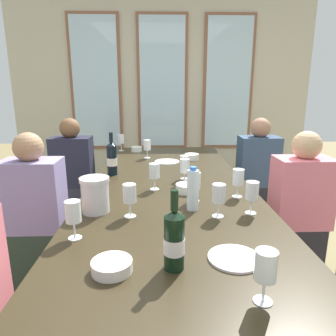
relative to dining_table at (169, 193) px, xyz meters
The scene contains 29 objects.
ground_plane 0.68m from the dining_table, ahead, with size 12.00×12.00×0.00m, color olive.
back_wall_with_windows 2.74m from the dining_table, 90.00° to the left, with size 4.29×0.10×2.90m.
dining_table is the anchor object (origin of this frame).
white_plate_0 0.68m from the dining_table, 89.57° to the left, with size 0.22×0.22×0.01m, color white.
white_plate_1 0.98m from the dining_table, 77.28° to the right, with size 0.21×0.21×0.01m, color white.
metal_pitcher 0.63m from the dining_table, 132.25° to the right, with size 0.16×0.16×0.19m.
wine_bottle_0 1.01m from the dining_table, 91.27° to the right, with size 0.08×0.08×0.30m.
wine_bottle_1 0.54m from the dining_table, 146.08° to the left, with size 0.08×0.08×0.32m.
tasting_bowl_0 1.05m from the dining_table, 103.67° to the right, with size 0.15×0.15×0.04m, color white.
tasting_bowl_1 0.20m from the dining_table, 54.37° to the right, with size 0.14×0.14×0.05m, color white.
tasting_bowl_2 1.22m from the dining_table, 104.15° to the left, with size 0.11×0.11×0.05m, color white.
tasting_bowl_3 0.82m from the dining_table, 72.99° to the left, with size 0.13×0.13×0.05m, color white.
water_bottle 0.48m from the dining_table, 76.01° to the right, with size 0.06×0.06×0.24m.
wine_glass_0 1.32m from the dining_table, 110.72° to the left, with size 0.07×0.07×0.17m.
wine_glass_1 0.22m from the dining_table, 139.59° to the right, with size 0.07×0.07×0.17m.
wine_glass_2 0.26m from the dining_table, 51.63° to the left, with size 0.07×0.07×0.17m.
wine_glass_3 0.59m from the dining_table, 113.07° to the right, with size 0.07×0.07×0.17m.
wine_glass_4 0.38m from the dining_table, 66.78° to the right, with size 0.07×0.07×0.17m.
wine_glass_5 0.89m from the dining_table, 120.57° to the right, with size 0.07×0.07×0.17m.
wine_glass_6 0.67m from the dining_table, 50.81° to the right, with size 0.07×0.07×0.17m.
wine_glass_7 0.61m from the dining_table, 67.04° to the right, with size 0.07×0.07×0.17m.
wine_glass_8 0.21m from the dining_table, 19.95° to the left, with size 0.07×0.07×0.17m.
wine_glass_9 0.51m from the dining_table, 31.53° to the right, with size 0.07×0.07×0.17m.
wine_glass_10 0.89m from the dining_table, 101.65° to the left, with size 0.07×0.07×0.17m.
wine_glass_11 1.23m from the dining_table, 78.56° to the right, with size 0.07×0.07×0.17m.
seated_person_0 0.92m from the dining_table, behind, with size 0.38×0.24×1.11m.
seated_person_1 0.92m from the dining_table, ahead, with size 0.38×0.24×1.11m.
seated_person_2 1.32m from the dining_table, 133.84° to the left, with size 0.38×0.24×1.11m.
seated_person_3 1.29m from the dining_table, 45.06° to the left, with size 0.38×0.24×1.11m.
Camera 1 is at (-0.08, -2.01, 1.38)m, focal length 33.04 mm.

